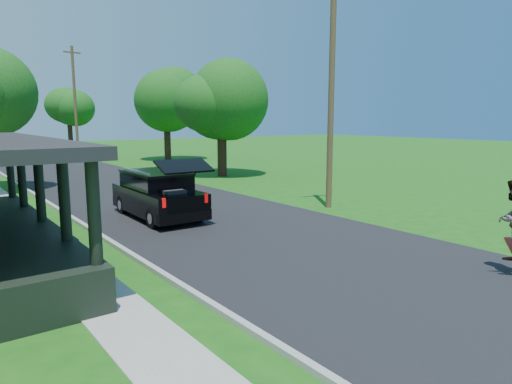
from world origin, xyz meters
TOP-DOWN VIEW (x-y plane):
  - ground at (0.00, 0.00)m, footprint 140.00×140.00m
  - street at (0.00, 20.00)m, footprint 8.00×120.00m
  - curb at (-4.05, 20.00)m, footprint 0.15×120.00m
  - black_suv at (-1.40, 8.29)m, footprint 2.01×4.96m
  - tree_right_near at (7.09, 17.39)m, footprint 5.81×5.44m
  - tree_right_mid at (9.29, 29.73)m, footprint 6.73×6.44m
  - tree_right_far at (6.02, 48.25)m, footprint 6.05×5.75m
  - utility_pole_near at (5.07, 6.00)m, footprint 1.43×0.48m
  - utility_pole_far at (4.50, 39.77)m, footprint 1.65×0.32m

SIDE VIEW (x-z plane):
  - ground at x=0.00m, z-range 0.00..0.00m
  - street at x=0.00m, z-range -0.01..0.01m
  - curb at x=-4.05m, z-range -0.06..0.06m
  - black_suv at x=-1.40m, z-range -0.27..2.02m
  - utility_pole_near at x=5.07m, z-range 0.13..9.03m
  - tree_right_near at x=7.09m, z-range 1.25..9.00m
  - tree_right_far at x=6.02m, z-range 1.35..9.16m
  - utility_pole_far at x=4.50m, z-range 0.15..10.65m
  - tree_right_mid at x=9.29m, z-range 1.49..10.26m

